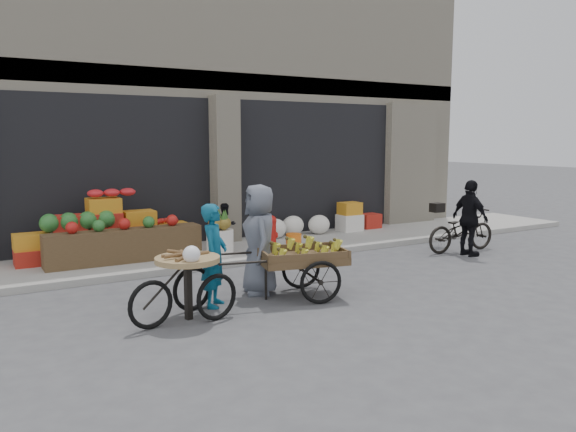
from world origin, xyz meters
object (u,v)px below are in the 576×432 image
fire_hydrant (271,231)px  tricycle_cart (187,277)px  pineapple_bin (220,243)px  banana_cart (299,254)px  cyclist (470,218)px  vendor_woman (214,255)px  bicycle (461,230)px  orange_bucket (294,241)px  seated_person (226,226)px  vendor_grey (259,239)px

fire_hydrant → tricycle_cart: 4.16m
pineapple_bin → banana_cart: bearing=-89.8°
tricycle_cart → cyclist: bearing=-4.0°
vendor_woman → cyclist: (5.80, 0.59, 0.04)m
tricycle_cart → bicycle: 6.69m
tricycle_cart → fire_hydrant: bearing=33.3°
orange_bucket → tricycle_cart: (-3.39, -2.94, 0.30)m
vendor_woman → pineapple_bin: bearing=12.2°
tricycle_cart → banana_cart: bearing=-7.2°
seated_person → vendor_woman: vendor_woman is taller
orange_bucket → seated_person: 1.42m
fire_hydrant → bicycle: (3.65, -1.63, -0.05)m
pineapple_bin → seated_person: bearing=56.3°
pineapple_bin → seated_person: 0.75m
tricycle_cart → pineapple_bin: bearing=46.8°
fire_hydrant → bicycle: bearing=-24.1°
seated_person → tricycle_cart: 4.25m
cyclist → seated_person: bearing=60.9°
seated_person → tricycle_cart: seated_person is taller
tricycle_cart → vendor_grey: bearing=12.3°
seated_person → banana_cart: (-0.39, -3.47, 0.06)m
pineapple_bin → bicycle: bicycle is taller
vendor_woman → bicycle: bearing=-43.3°
banana_cart → bicycle: 4.89m
bicycle → fire_hydrant: bearing=69.7°
fire_hydrant → vendor_grey: size_ratio=0.42×
pineapple_bin → tricycle_cart: 3.54m
cyclist → tricycle_cart: bearing=102.4°
banana_cart → cyclist: size_ratio=1.47×
seated_person → orange_bucket: bearing=-40.3°
fire_hydrant → seated_person: 0.96m
pineapple_bin → tricycle_cart: (-1.79, -3.04, 0.20)m
orange_bucket → vendor_woman: vendor_woman is taller
seated_person → cyclist: bearing=-42.8°
seated_person → vendor_grey: size_ratio=0.56×
banana_cart → vendor_woman: (-1.26, 0.21, 0.08)m
fire_hydrant → bicycle: bicycle is taller
pineapple_bin → bicycle: (4.75, -1.68, 0.08)m
seated_person → vendor_grey: (-0.79, -2.99, 0.25)m
pineapple_bin → orange_bucket: (1.60, -0.10, -0.10)m
orange_bucket → vendor_woman: bearing=-138.0°
fire_hydrant → vendor_grey: vendor_grey is taller
pineapple_bin → vendor_woman: 2.97m
bicycle → cyclist: size_ratio=1.11×
orange_bucket → seated_person: (-1.20, 0.70, 0.31)m
tricycle_cart → cyclist: size_ratio=0.95×
pineapple_bin → fire_hydrant: bearing=-2.6°
orange_bucket → banana_cart: size_ratio=0.14×
banana_cart → tricycle_cart: 1.82m
pineapple_bin → cyclist: cyclist is taller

